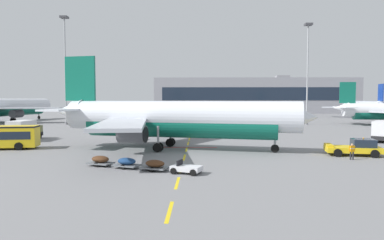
% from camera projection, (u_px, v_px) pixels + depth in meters
% --- Properties ---
extents(ground, '(400.00, 400.00, 0.00)m').
position_uv_depth(ground, '(311.00, 134.00, 64.92)').
color(ground, slate).
extents(apron_paint_markings, '(8.00, 92.76, 0.01)m').
position_uv_depth(apron_paint_markings, '(190.00, 136.00, 61.05)').
color(apron_paint_markings, yellow).
rests_on(apron_paint_markings, ground).
extents(airliner_foreground, '(34.60, 33.85, 12.20)m').
position_uv_depth(airliner_foreground, '(175.00, 119.00, 45.55)').
color(airliner_foreground, silver).
rests_on(airliner_foreground, ground).
extents(pushback_tug, '(6.38, 3.94, 2.08)m').
position_uv_depth(pushback_tug, '(355.00, 148.00, 40.73)').
color(pushback_tug, yellow).
rests_on(pushback_tug, ground).
extents(airliner_mid_left, '(35.36, 36.15, 12.75)m').
position_uv_depth(airliner_mid_left, '(8.00, 107.00, 99.73)').
color(airliner_mid_left, silver).
rests_on(airliner_mid_left, ground).
extents(airliner_far_right, '(31.19, 31.59, 11.07)m').
position_uv_depth(airliner_far_right, '(367.00, 107.00, 124.11)').
color(airliner_far_right, silver).
rests_on(airliner_far_right, ground).
extents(catering_truck, '(6.01, 7.10, 3.14)m').
position_uv_depth(catering_truck, '(384.00, 131.00, 53.98)').
color(catering_truck, black).
rests_on(catering_truck, ground).
extents(fuel_service_truck, '(2.85, 7.07, 3.14)m').
position_uv_depth(fuel_service_truck, '(24.00, 130.00, 55.25)').
color(fuel_service_truck, black).
rests_on(fuel_service_truck, ground).
extents(baggage_train, '(11.33, 5.64, 1.14)m').
position_uv_depth(baggage_train, '(141.00, 164.00, 32.69)').
color(baggage_train, silver).
rests_on(baggage_train, ground).
extents(ground_crew_worker, '(0.69, 0.36, 1.72)m').
position_uv_depth(ground_crew_worker, '(352.00, 151.00, 37.88)').
color(ground_crew_worker, '#232328').
rests_on(ground_crew_worker, ground).
extents(apron_light_mast_near, '(1.80, 1.80, 26.73)m').
position_uv_depth(apron_light_mast_near, '(65.00, 58.00, 88.23)').
color(apron_light_mast_near, slate).
rests_on(apron_light_mast_near, ground).
extents(apron_light_mast_far, '(1.80, 1.80, 24.89)m').
position_uv_depth(apron_light_mast_far, '(308.00, 62.00, 87.85)').
color(apron_light_mast_far, slate).
rests_on(apron_light_mast_far, ground).
extents(terminal_satellite, '(89.12, 26.71, 17.07)m').
position_uv_depth(terminal_satellite, '(253.00, 96.00, 165.48)').
color(terminal_satellite, gray).
rests_on(terminal_satellite, ground).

